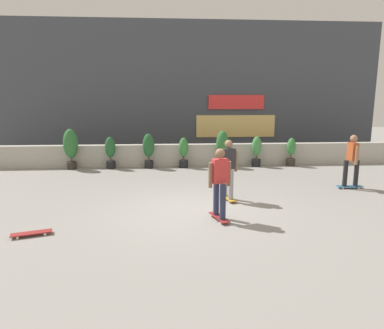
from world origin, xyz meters
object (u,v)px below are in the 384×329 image
object	(u,v)px
potted_plant_3	(184,151)
skater_foreground	(228,167)
skater_mid_plaza	(352,159)
skater_far_left	(220,181)
potted_plant_5	(257,150)
potted_plant_6	(291,151)
potted_plant_1	(110,151)
potted_plant_2	(149,148)
potted_plant_0	(71,146)
skateboard_near_camera	(31,233)
potted_plant_4	(222,146)

from	to	relation	value
potted_plant_3	skater_foreground	size ratio (longest dim) A/B	0.73
skater_mid_plaza	skater_far_left	xyz separation A→B (m)	(-4.56, -2.57, 0.00)
skater_foreground	skater_far_left	bearing A→B (deg)	-106.82
potted_plant_5	potted_plant_6	world-z (taller)	potted_plant_5
potted_plant_1	potted_plant_5	world-z (taller)	potted_plant_1
potted_plant_2	skater_mid_plaza	world-z (taller)	skater_mid_plaza
potted_plant_0	potted_plant_2	distance (m)	3.07
potted_plant_1	potted_plant_6	distance (m)	7.45
potted_plant_5	skater_far_left	world-z (taller)	skater_far_left
potted_plant_6	skateboard_near_camera	xyz separation A→B (m)	(-8.02, -6.97, -0.55)
skater_foreground	potted_plant_5	bearing A→B (deg)	66.69
potted_plant_0	skater_mid_plaza	distance (m)	10.27
potted_plant_2	skateboard_near_camera	xyz separation A→B (m)	(-2.11, -6.97, -0.74)
potted_plant_4	potted_plant_1	bearing A→B (deg)	180.00
potted_plant_6	skater_mid_plaza	world-z (taller)	skater_mid_plaza
skater_foreground	skateboard_near_camera	bearing A→B (deg)	-153.45
skater_mid_plaza	potted_plant_2	bearing A→B (deg)	150.10
potted_plant_4	potted_plant_5	size ratio (longest dim) A/B	1.19
skater_mid_plaza	skateboard_near_camera	size ratio (longest dim) A/B	2.06
potted_plant_1	skater_mid_plaza	bearing A→B (deg)	-24.96
potted_plant_3	potted_plant_6	world-z (taller)	potted_plant_3
potted_plant_0	skateboard_near_camera	distance (m)	7.10
skater_foreground	skater_far_left	distance (m)	1.66
skater_far_left	potted_plant_1	bearing A→B (deg)	118.76
potted_plant_1	potted_plant_2	bearing A→B (deg)	0.00
potted_plant_0	potted_plant_5	world-z (taller)	potted_plant_0
potted_plant_6	skater_far_left	size ratio (longest dim) A/B	0.69
potted_plant_5	skater_mid_plaza	world-z (taller)	skater_mid_plaza
potted_plant_0	potted_plant_2	bearing A→B (deg)	0.00
potted_plant_4	skater_foreground	bearing A→B (deg)	-97.24
potted_plant_3	skater_mid_plaza	distance (m)	6.31
skater_far_left	skateboard_near_camera	distance (m)	4.18
skater_mid_plaza	skater_far_left	bearing A→B (deg)	-150.61
potted_plant_6	skater_mid_plaza	xyz separation A→B (m)	(0.58, -3.73, 0.33)
potted_plant_0	skater_foreground	distance (m)	7.23
potted_plant_5	potted_plant_3	bearing A→B (deg)	180.00
skater_foreground	skateboard_near_camera	size ratio (longest dim) A/B	2.06
potted_plant_4	skateboard_near_camera	bearing A→B (deg)	-126.27
potted_plant_2	skater_foreground	size ratio (longest dim) A/B	0.83
potted_plant_6	skater_far_left	world-z (taller)	skater_far_left
potted_plant_1	skater_mid_plaza	size ratio (longest dim) A/B	0.76
potted_plant_0	potted_plant_1	world-z (taller)	potted_plant_0
potted_plant_1	potted_plant_0	bearing A→B (deg)	180.00
potted_plant_0	potted_plant_1	size ratio (longest dim) A/B	1.25
skater_foreground	potted_plant_6	bearing A→B (deg)	53.39
skater_foreground	potted_plant_3	bearing A→B (deg)	101.91
potted_plant_0	potted_plant_1	distance (m)	1.56
skateboard_near_camera	potted_plant_0	bearing A→B (deg)	97.89
potted_plant_3	potted_plant_4	world-z (taller)	potted_plant_4
potted_plant_0	skateboard_near_camera	xyz separation A→B (m)	(0.97, -6.97, -0.89)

